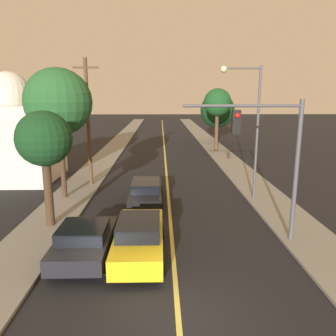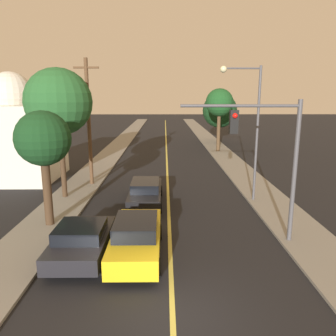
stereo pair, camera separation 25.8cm
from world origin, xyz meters
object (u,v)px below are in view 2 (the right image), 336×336
object	(u,v)px
tree_left_far	(58,102)
domed_building_left	(15,137)
car_near_lane_second	(146,192)
traffic_signal_mast	(269,147)
car_outer_lane_front	(82,240)
tree_right_near	(220,110)
utility_pole_left	(89,121)
tree_right_far	(219,103)
car_near_lane_front	(136,237)
tree_left_near	(43,140)
streetlamp_right	(249,116)

from	to	relation	value
tree_left_far	domed_building_left	world-z (taller)	domed_building_left
car_near_lane_second	traffic_signal_mast	bearing A→B (deg)	-44.07
car_outer_lane_front	tree_right_near	size ratio (longest dim) A/B	0.63
car_outer_lane_front	tree_right_near	distance (m)	32.03
car_near_lane_second	utility_pole_left	bearing A→B (deg)	134.23
tree_right_far	car_near_lane_front	bearing A→B (deg)	-106.27
car_near_lane_second	tree_right_near	distance (m)	25.47
car_near_lane_front	tree_right_near	xyz separation A→B (m)	(8.01, 30.06, 3.37)
tree_left_near	tree_right_near	bearing A→B (deg)	65.58
car_outer_lane_front	utility_pole_left	distance (m)	11.09
car_outer_lane_front	traffic_signal_mast	distance (m)	7.99
car_outer_lane_front	tree_right_far	world-z (taller)	tree_right_far
tree_right_near	domed_building_left	distance (m)	25.26
streetlamp_right	tree_right_near	bearing A→B (deg)	84.33
car_near_lane_front	utility_pole_left	size ratio (longest dim) A/B	0.58
streetlamp_right	tree_right_far	world-z (taller)	streetlamp_right
tree_left_near	tree_left_far	size ratio (longest dim) A/B	0.71
car_outer_lane_front	car_near_lane_front	bearing A→B (deg)	4.78
car_near_lane_front	tree_left_far	size ratio (longest dim) A/B	0.64
car_outer_lane_front	domed_building_left	world-z (taller)	domed_building_left
car_near_lane_second	tree_right_far	size ratio (longest dim) A/B	0.74
tree_right_near	tree_right_far	bearing A→B (deg)	-99.98
tree_left_far	tree_right_near	bearing A→B (deg)	60.57
car_outer_lane_front	traffic_signal_mast	size ratio (longest dim) A/B	0.68
car_near_lane_front	traffic_signal_mast	world-z (taller)	traffic_signal_mast
tree_right_near	traffic_signal_mast	bearing A→B (deg)	-95.64
streetlamp_right	utility_pole_left	size ratio (longest dim) A/B	0.91
streetlamp_right	tree_right_near	size ratio (longest dim) A/B	1.20
car_near_lane_front	streetlamp_right	size ratio (longest dim) A/B	0.64
traffic_signal_mast	tree_right_near	world-z (taller)	tree_right_near
tree_left_near	tree_right_near	size ratio (longest dim) A/B	0.85
tree_right_near	utility_pole_left	bearing A→B (deg)	-120.85
car_near_lane_front	car_near_lane_second	distance (m)	6.13
domed_building_left	car_outer_lane_front	bearing A→B (deg)	-57.92
tree_left_far	domed_building_left	size ratio (longest dim) A/B	0.97
car_near_lane_second	tree_left_far	world-z (taller)	tree_left_far
utility_pole_left	tree_right_far	world-z (taller)	utility_pole_left
car_near_lane_second	tree_right_far	bearing A→B (deg)	68.44
streetlamp_right	tree_left_far	xyz separation A→B (m)	(-10.54, 0.67, 0.72)
car_outer_lane_front	tree_left_near	bearing A→B (deg)	126.35
streetlamp_right	utility_pole_left	xyz separation A→B (m)	(-9.57, 3.56, -0.52)
car_near_lane_second	tree_right_near	xyz separation A→B (m)	(8.01, 23.93, 3.44)
tree_right_near	domed_building_left	xyz separation A→B (m)	(-17.67, -18.02, -1.04)
car_near_lane_front	traffic_signal_mast	bearing A→B (deg)	12.51
car_near_lane_front	tree_left_far	world-z (taller)	tree_left_far
traffic_signal_mast	tree_left_near	distance (m)	9.62
car_near_lane_front	utility_pole_left	world-z (taller)	utility_pole_left
car_outer_lane_front	tree_right_near	world-z (taller)	tree_right_near
tree_right_far	car_outer_lane_front	bearing A→B (deg)	-110.55
car_outer_lane_front	tree_right_near	bearing A→B (deg)	71.66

